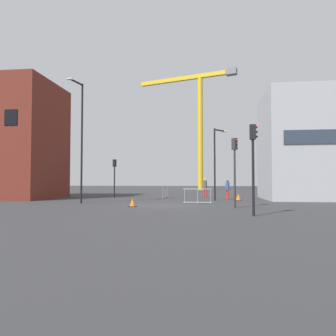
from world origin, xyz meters
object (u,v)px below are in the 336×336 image
object	(u,v)px
construction_crane	(198,111)
streetlamp_short	(216,157)
traffic_light_verge	(253,155)
streetlamp_tall	(80,133)
traffic_light_median	(114,172)
pedestrian_walking	(228,188)
traffic_cone_on_verge	(132,203)
traffic_light_island	(235,161)
pedestrian_waiting	(205,186)
traffic_cone_by_barrier	(238,197)

from	to	relation	value
construction_crane	streetlamp_short	size ratio (longest dim) A/B	3.49
traffic_light_verge	streetlamp_tall	bearing A→B (deg)	148.32
traffic_light_median	pedestrian_walking	bearing A→B (deg)	-6.91
streetlamp_tall	traffic_light_verge	bearing A→B (deg)	-31.68
streetlamp_tall	traffic_cone_on_verge	world-z (taller)	streetlamp_tall
traffic_light_island	pedestrian_walking	distance (m)	9.21
pedestrian_walking	streetlamp_short	bearing A→B (deg)	-119.70
traffic_light_island	pedestrian_walking	xyz separation A→B (m)	(0.13, 9.03, -1.82)
pedestrian_waiting	traffic_light_island	bearing A→B (deg)	-80.68
streetlamp_short	pedestrian_walking	bearing A→B (deg)	60.30
streetlamp_tall	traffic_light_island	world-z (taller)	streetlamp_tall
traffic_cone_by_barrier	traffic_cone_on_verge	bearing A→B (deg)	-134.07
construction_crane	traffic_cone_on_verge	world-z (taller)	construction_crane
construction_crane	pedestrian_waiting	world-z (taller)	construction_crane
traffic_cone_on_verge	traffic_cone_by_barrier	xyz separation A→B (m)	(7.27, 7.51, 0.02)
traffic_cone_on_verge	construction_crane	bearing A→B (deg)	85.23
streetlamp_short	traffic_cone_by_barrier	size ratio (longest dim) A/B	10.63
streetlamp_short	traffic_light_median	xyz separation A→B (m)	(-9.64, 3.08, -1.08)
streetlamp_tall	streetlamp_short	distance (m)	11.06
construction_crane	streetlamp_tall	bearing A→B (deg)	-102.27
traffic_cone_on_verge	traffic_light_median	bearing A→B (deg)	112.39
construction_crane	traffic_cone_by_barrier	distance (m)	32.95
traffic_light_island	traffic_cone_on_verge	xyz separation A→B (m)	(-6.34, 0.16, -2.58)
streetlamp_tall	pedestrian_walking	world-z (taller)	streetlamp_tall
streetlamp_short	pedestrian_waiting	distance (m)	4.79
streetlamp_short	pedestrian_waiting	world-z (taller)	streetlamp_short
streetlamp_short	traffic_light_island	size ratio (longest dim) A/B	1.42
traffic_cone_on_verge	traffic_light_island	bearing A→B (deg)	-1.44
pedestrian_walking	streetlamp_tall	bearing A→B (deg)	-149.32
traffic_light_island	pedestrian_waiting	size ratio (longest dim) A/B	2.26
pedestrian_walking	traffic_cone_by_barrier	distance (m)	1.74
traffic_light_median	traffic_cone_by_barrier	distance (m)	11.97
traffic_cone_on_verge	streetlamp_tall	bearing A→B (deg)	151.80
streetlamp_tall	traffic_cone_by_barrier	world-z (taller)	streetlamp_tall
traffic_light_island	pedestrian_waiting	xyz separation A→B (m)	(-1.84, 11.23, -1.72)
construction_crane	streetlamp_tall	world-z (taller)	construction_crane
streetlamp_tall	pedestrian_walking	xyz separation A→B (m)	(10.93, 6.48, -4.08)
construction_crane	traffic_cone_on_verge	xyz separation A→B (m)	(-3.10, -37.09, -13.93)
streetlamp_tall	traffic_light_median	distance (m)	8.19
pedestrian_walking	traffic_cone_by_barrier	bearing A→B (deg)	-59.42
streetlamp_tall	traffic_cone_by_barrier	bearing A→B (deg)	23.60
traffic_cone_by_barrier	traffic_light_verge	bearing A→B (deg)	-92.19
streetlamp_short	traffic_light_island	bearing A→B (deg)	-82.99
traffic_light_median	pedestrian_waiting	xyz separation A→B (m)	(8.69, 0.91, -1.40)
pedestrian_waiting	traffic_cone_by_barrier	world-z (taller)	pedestrian_waiting
pedestrian_waiting	traffic_cone_on_verge	size ratio (longest dim) A/B	3.60
traffic_light_median	traffic_cone_on_verge	xyz separation A→B (m)	(4.19, -10.16, -2.26)
traffic_light_verge	traffic_light_median	distance (m)	18.38
construction_crane	streetlamp_short	distance (m)	31.91
pedestrian_waiting	construction_crane	bearing A→B (deg)	93.09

